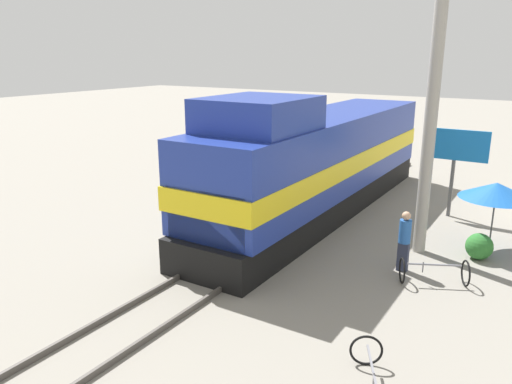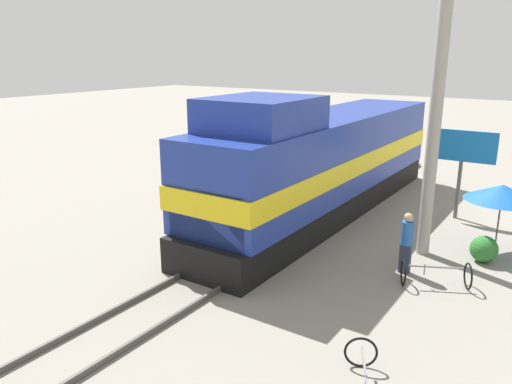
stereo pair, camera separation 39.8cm
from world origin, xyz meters
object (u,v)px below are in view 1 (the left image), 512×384
object	(u,v)px
billboard_sign	(455,150)
bicycle_spare	(371,375)
locomotive	(316,163)
utility_pole	(434,82)
vendor_umbrella	(496,191)
bicycle	(434,272)
person_bystander	(404,239)

from	to	relation	value
billboard_sign	bicycle_spare	xyz separation A→B (m)	(0.99, -11.62, -2.22)
locomotive	utility_pole	distance (m)	5.68
vendor_umbrella	locomotive	bearing A→B (deg)	177.14
locomotive	utility_pole	xyz separation A→B (m)	(4.41, -1.59, 3.20)
locomotive	utility_pole	size ratio (longest dim) A/B	1.48
utility_pole	vendor_umbrella	world-z (taller)	utility_pole
utility_pole	vendor_umbrella	size ratio (longest dim) A/B	4.67
locomotive	bicycle	world-z (taller)	locomotive
bicycle	utility_pole	bearing A→B (deg)	177.18
locomotive	person_bystander	bearing A→B (deg)	-37.32
billboard_sign	bicycle	distance (m)	6.85
locomotive	vendor_umbrella	world-z (taller)	locomotive
vendor_umbrella	bicycle	distance (m)	3.95
bicycle	locomotive	bearing A→B (deg)	-151.41
billboard_sign	bicycle	bearing A→B (deg)	-81.95
utility_pole	bicycle	size ratio (longest dim) A/B	5.56
locomotive	bicycle_spare	size ratio (longest dim) A/B	8.65
vendor_umbrella	bicycle_spare	bearing A→B (deg)	-95.64
vendor_umbrella	person_bystander	size ratio (longest dim) A/B	1.24
vendor_umbrella	person_bystander	bearing A→B (deg)	-122.22
vendor_umbrella	billboard_sign	bearing A→B (deg)	122.19
utility_pole	bicycle	distance (m)	5.45
vendor_umbrella	bicycle_spare	size ratio (longest dim) A/B	1.25
bicycle	bicycle_spare	distance (m)	5.20
billboard_sign	person_bystander	bearing A→B (deg)	-90.60
bicycle	billboard_sign	bearing A→B (deg)	161.98
utility_pole	person_bystander	xyz separation A→B (m)	(-0.02, -1.75, -4.28)
locomotive	bicycle_spare	bearing A→B (deg)	-58.85
locomotive	vendor_umbrella	bearing A→B (deg)	-2.86
billboard_sign	bicycle_spare	bearing A→B (deg)	-85.13
utility_pole	billboard_sign	bearing A→B (deg)	89.47
locomotive	bicycle_spare	xyz separation A→B (m)	(5.44, -9.00, -1.72)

